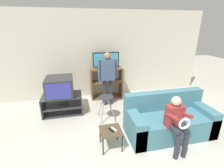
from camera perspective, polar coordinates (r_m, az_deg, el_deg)
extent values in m
cube|color=silver|center=(5.07, -2.49, 10.16)|extent=(6.40, 0.06, 2.60)
cube|color=#38383D|center=(4.52, -16.62, -9.39)|extent=(0.99, 0.57, 0.02)
cube|color=#38383D|center=(4.43, -16.89, -6.99)|extent=(0.95, 0.57, 0.02)
cube|color=#38383D|center=(4.32, -17.24, -3.90)|extent=(0.99, 0.57, 0.02)
cube|color=#38383D|center=(4.49, -23.03, -7.06)|extent=(0.03, 0.57, 0.49)
cube|color=#38383D|center=(4.40, -10.70, -6.27)|extent=(0.03, 0.57, 0.49)
cube|color=black|center=(4.35, -16.99, -7.01)|extent=(0.24, 0.28, 0.05)
cube|color=#2D2D33|center=(4.25, -17.91, -0.83)|extent=(0.64, 0.67, 0.47)
cube|color=#333899|center=(3.94, -18.27, -2.53)|extent=(0.56, 0.01, 0.39)
cube|color=brown|center=(4.97, -7.28, -0.01)|extent=(0.03, 0.38, 0.95)
cube|color=brown|center=(5.13, 3.12, 0.77)|extent=(0.03, 0.38, 0.95)
cube|color=brown|center=(5.20, -1.94, -4.40)|extent=(0.90, 0.38, 0.03)
cube|color=brown|center=(5.02, -2.00, 0.90)|extent=(0.90, 0.38, 0.03)
cube|color=brown|center=(4.90, -2.06, 5.48)|extent=(0.90, 0.38, 0.03)
cube|color=#3870B7|center=(4.90, -3.84, 1.94)|extent=(0.18, 0.04, 0.22)
cube|color=black|center=(4.87, -2.09, 5.85)|extent=(0.27, 0.20, 0.04)
cube|color=black|center=(4.82, -2.12, 8.56)|extent=(0.78, 0.04, 0.43)
cube|color=#4CB7E0|center=(4.80, -2.08, 8.51)|extent=(0.73, 0.01, 0.38)
cylinder|color=#99999E|center=(3.81, -3.33, -9.60)|extent=(0.16, 0.18, 0.58)
cylinder|color=#99999E|center=(3.85, 0.06, -9.25)|extent=(0.16, 0.18, 0.58)
cylinder|color=#99999E|center=(4.03, -3.92, -7.89)|extent=(0.16, 0.18, 0.58)
cylinder|color=#99999E|center=(4.06, -0.72, -7.57)|extent=(0.16, 0.18, 0.58)
cylinder|color=#333338|center=(3.80, -2.03, -4.63)|extent=(0.35, 0.35, 0.02)
cube|color=brown|center=(3.06, -0.47, -16.05)|extent=(0.39, 0.39, 0.02)
cylinder|color=black|center=(3.02, -3.16, -21.19)|extent=(0.02, 0.02, 0.35)
cylinder|color=black|center=(3.08, 3.61, -20.25)|extent=(0.02, 0.02, 0.35)
cylinder|color=black|center=(3.29, -4.22, -17.28)|extent=(0.02, 0.02, 0.35)
cylinder|color=black|center=(3.34, 1.91, -16.53)|extent=(0.02, 0.02, 0.35)
cube|color=black|center=(3.05, -0.30, -15.86)|extent=(0.09, 0.15, 0.02)
cube|color=silver|center=(3.07, 0.64, -15.61)|extent=(0.10, 0.14, 0.02)
cube|color=teal|center=(3.67, 19.37, -13.26)|extent=(1.75, 0.80, 0.45)
cube|color=teal|center=(3.69, 17.73, -5.34)|extent=(1.75, 0.20, 0.40)
cube|color=teal|center=(3.33, 7.79, -14.66)|extent=(0.22, 0.80, 0.57)
cube|color=teal|center=(4.07, 28.87, -10.30)|extent=(0.22, 0.80, 0.57)
cylinder|color=#2D2D33|center=(4.58, -2.52, -3.00)|extent=(0.11, 0.11, 0.75)
cylinder|color=#2D2D33|center=(4.61, -0.50, -2.83)|extent=(0.11, 0.11, 0.75)
cube|color=#475B7A|center=(4.38, -1.59, 5.06)|extent=(0.38, 0.20, 0.57)
cylinder|color=#475B7A|center=(4.34, -4.55, 5.06)|extent=(0.08, 0.08, 0.54)
cylinder|color=#475B7A|center=(4.42, 1.32, 5.41)|extent=(0.08, 0.08, 0.54)
sphere|color=#A37A5B|center=(4.30, -1.63, 9.88)|extent=(0.18, 0.18, 0.18)
cylinder|color=#2D2D38|center=(3.13, 21.87, -20.02)|extent=(0.08, 0.08, 0.45)
cylinder|color=#2D2D38|center=(3.21, 24.22, -19.31)|extent=(0.08, 0.08, 0.45)
cylinder|color=#2D2D38|center=(3.07, 20.96, -14.50)|extent=(0.09, 0.30, 0.09)
cylinder|color=#2D2D38|center=(3.15, 23.32, -13.92)|extent=(0.09, 0.30, 0.09)
cube|color=#993333|center=(3.13, 21.01, -10.39)|extent=(0.30, 0.17, 0.41)
cylinder|color=#993333|center=(2.93, 20.31, -10.63)|extent=(0.06, 0.31, 0.14)
cylinder|color=#993333|center=(3.08, 24.61, -9.74)|extent=(0.06, 0.31, 0.14)
sphere|color=beige|center=(3.00, 21.68, -5.62)|extent=(0.17, 0.17, 0.17)
torus|color=white|center=(2.93, 24.10, -12.64)|extent=(0.21, 0.04, 0.21)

